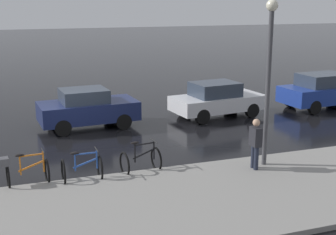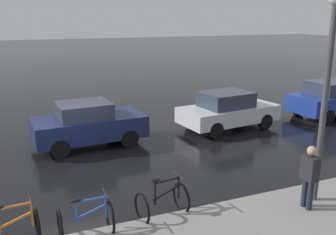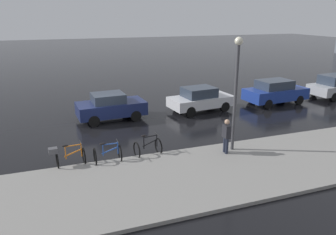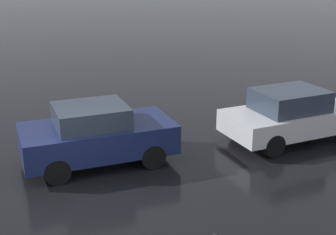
# 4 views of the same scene
# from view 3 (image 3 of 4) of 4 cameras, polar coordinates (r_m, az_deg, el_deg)

# --- Properties ---
(ground_plane) EXTENTS (140.00, 140.00, 0.00)m
(ground_plane) POSITION_cam_3_polar(r_m,az_deg,el_deg) (17.43, -11.03, -2.73)
(ground_plane) COLOR black
(bicycle_nearest) EXTENTS (0.81, 1.40, 1.00)m
(bicycle_nearest) POSITION_cam_3_polar(r_m,az_deg,el_deg) (13.89, -17.22, -6.40)
(bicycle_nearest) COLOR black
(bicycle_nearest) RESTS_ON ground
(bicycle_second) EXTENTS (0.75, 1.09, 0.96)m
(bicycle_second) POSITION_cam_3_polar(r_m,az_deg,el_deg) (13.86, -10.46, -6.33)
(bicycle_second) COLOR black
(bicycle_second) RESTS_ON ground
(bicycle_third) EXTENTS (0.88, 1.18, 1.02)m
(bicycle_third) POSITION_cam_3_polar(r_m,az_deg,el_deg) (14.34, -3.54, -5.20)
(bicycle_third) COLOR black
(bicycle_third) RESTS_ON ground
(car_navy) EXTENTS (2.14, 4.01, 1.60)m
(car_navy) POSITION_cam_3_polar(r_m,az_deg,el_deg) (19.36, -9.96, 1.89)
(car_navy) COLOR navy
(car_navy) RESTS_ON ground
(car_white) EXTENTS (2.32, 4.26, 1.55)m
(car_white) POSITION_cam_3_polar(r_m,az_deg,el_deg) (20.97, 5.67, 3.21)
(car_white) COLOR silver
(car_white) RESTS_ON ground
(car_blue) EXTENTS (2.22, 4.46, 1.67)m
(car_blue) POSITION_cam_3_polar(r_m,az_deg,el_deg) (23.74, 18.17, 4.28)
(car_blue) COLOR navy
(car_blue) RESTS_ON ground
(pedestrian) EXTENTS (0.40, 0.24, 1.68)m
(pedestrian) POSITION_cam_3_polar(r_m,az_deg,el_deg) (14.37, 10.13, -3.11)
(pedestrian) COLOR #1E2333
(pedestrian) RESTS_ON ground
(streetlamp) EXTENTS (0.34, 0.34, 5.08)m
(streetlamp) POSITION_cam_3_polar(r_m,az_deg,el_deg) (14.21, 11.78, 5.80)
(streetlamp) COLOR #424247
(streetlamp) RESTS_ON ground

